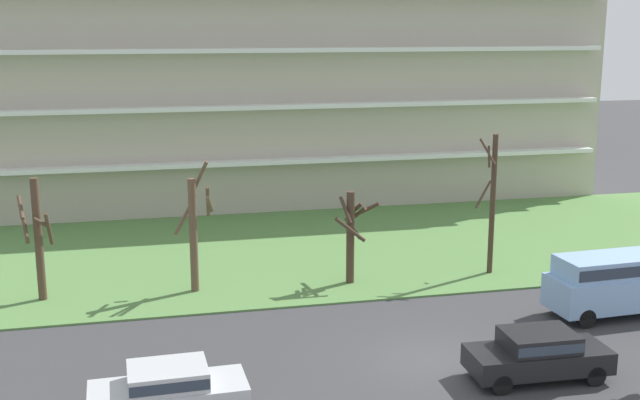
{
  "coord_description": "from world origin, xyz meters",
  "views": [
    {
      "loc": [
        -9.25,
        -23.14,
        10.92
      ],
      "look_at": [
        -2.48,
        6.0,
        4.29
      ],
      "focal_mm": 44.87,
      "sensor_mm": 36.0,
      "label": 1
    }
  ],
  "objects": [
    {
      "name": "van_blue_near_left",
      "position": [
        8.27,
        2.5,
        1.4
      ],
      "size": [
        5.29,
        2.25,
        2.36
      ],
      "rotation": [
        0.0,
        0.0,
        3.19
      ],
      "color": "#8CB2E0",
      "rests_on": "ground"
    },
    {
      "name": "sedan_silver_center_right",
      "position": [
        -8.71,
        -2.0,
        0.87
      ],
      "size": [
        4.45,
        1.92,
        1.57
      ],
      "rotation": [
        0.0,
        0.0,
        0.03
      ],
      "color": "#B7BABF",
      "rests_on": "ground"
    },
    {
      "name": "ground",
      "position": [
        0.0,
        0.0,
        0.0
      ],
      "size": [
        160.0,
        160.0,
        0.0
      ],
      "primitive_type": "plane",
      "color": "#38383A"
    },
    {
      "name": "tree_center",
      "position": [
        -0.56,
        8.37,
        2.27
      ],
      "size": [
        2.13,
        2.14,
        4.04
      ],
      "color": "#423023",
      "rests_on": "ground"
    },
    {
      "name": "tree_right",
      "position": [
        5.76,
        8.3,
        3.31
      ],
      "size": [
        0.99,
        1.4,
        6.27
      ],
      "color": "#423023",
      "rests_on": "ground"
    },
    {
      "name": "tree_left",
      "position": [
        -7.08,
        8.77,
        2.74
      ],
      "size": [
        1.71,
        1.69,
        5.56
      ],
      "color": "brown",
      "rests_on": "ground"
    },
    {
      "name": "tree_far_left",
      "position": [
        -13.22,
        9.04,
        2.65
      ],
      "size": [
        1.29,
        1.21,
        5.04
      ],
      "color": "#4C3828",
      "rests_on": "ground"
    },
    {
      "name": "apartment_building",
      "position": [
        0.0,
        27.8,
        7.87
      ],
      "size": [
        38.71,
        12.56,
        15.74
      ],
      "color": "#B2A899",
      "rests_on": "ground"
    },
    {
      "name": "grass_lawn_strip",
      "position": [
        0.0,
        14.0,
        0.04
      ],
      "size": [
        80.0,
        16.0,
        0.08
      ],
      "primitive_type": "cube",
      "color": "#547F42",
      "rests_on": "ground"
    },
    {
      "name": "sedan_black_center_left",
      "position": [
        2.65,
        -2.0,
        0.87
      ],
      "size": [
        4.45,
        1.93,
        1.57
      ],
      "rotation": [
        0.0,
        0.0,
        -0.03
      ],
      "color": "black",
      "rests_on": "ground"
    }
  ]
}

